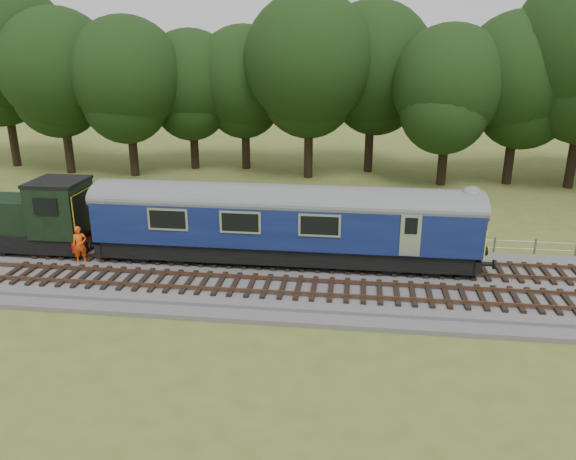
# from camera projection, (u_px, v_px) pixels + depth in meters

# --- Properties ---
(ground) EXTENTS (120.00, 120.00, 0.00)m
(ground) POSITION_uv_depth(u_px,v_px,m) (378.00, 285.00, 25.53)
(ground) COLOR #556425
(ground) RESTS_ON ground
(ballast) EXTENTS (70.00, 7.00, 0.35)m
(ballast) POSITION_uv_depth(u_px,v_px,m) (379.00, 282.00, 25.47)
(ballast) COLOR #4C4C4F
(ballast) RESTS_ON ground
(track_north) EXTENTS (67.20, 2.40, 0.21)m
(track_north) POSITION_uv_depth(u_px,v_px,m) (378.00, 265.00, 26.71)
(track_north) COLOR black
(track_north) RESTS_ON ballast
(track_south) EXTENTS (67.20, 2.40, 0.21)m
(track_south) POSITION_uv_depth(u_px,v_px,m) (380.00, 292.00, 23.89)
(track_south) COLOR black
(track_south) RESTS_ON ballast
(fence) EXTENTS (64.00, 0.12, 1.00)m
(fence) POSITION_uv_depth(u_px,v_px,m) (376.00, 250.00, 29.75)
(fence) COLOR #6B6054
(fence) RESTS_ON ground
(tree_line) EXTENTS (70.00, 8.00, 18.00)m
(tree_line) POSITION_uv_depth(u_px,v_px,m) (372.00, 175.00, 46.19)
(tree_line) COLOR black
(tree_line) RESTS_ON ground
(dmu_railcar) EXTENTS (18.05, 2.86, 3.88)m
(dmu_railcar) POSITION_uv_depth(u_px,v_px,m) (284.00, 218.00, 26.54)
(dmu_railcar) COLOR black
(dmu_railcar) RESTS_ON ground
(shunter_loco) EXTENTS (8.92, 2.60, 3.38)m
(shunter_loco) POSITION_uv_depth(u_px,v_px,m) (12.00, 219.00, 28.41)
(shunter_loco) COLOR black
(shunter_loco) RESTS_ON ground
(worker) EXTENTS (0.80, 0.74, 1.84)m
(worker) POSITION_uv_depth(u_px,v_px,m) (80.00, 245.00, 26.88)
(worker) COLOR #F74D0D
(worker) RESTS_ON ballast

